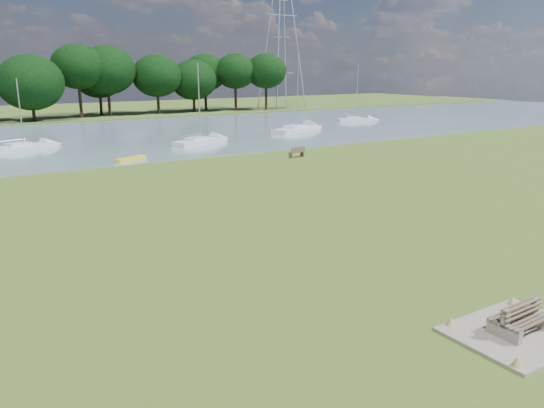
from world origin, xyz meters
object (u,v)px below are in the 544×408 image
sailboat_0 (23,145)px  sailboat_4 (356,118)px  sailboat_3 (297,128)px  bench_pair (520,319)px  riverbank_bench (297,152)px  pylon (282,12)px  sailboat_1 (200,140)px  kayak (131,159)px

sailboat_0 → sailboat_4: bearing=-14.9°
sailboat_0 → sailboat_3: size_ratio=0.68×
bench_pair → sailboat_3: bearing=61.0°
riverbank_bench → sailboat_4: 35.64m
pylon → sailboat_4: bearing=-100.5°
bench_pair → sailboat_0: (-7.42, 50.16, -0.02)m
pylon → sailboat_1: (-36.62, -39.52, -18.34)m
bench_pair → sailboat_0: bearing=96.9°
pylon → sailboat_0: pylon is taller
bench_pair → pylon: size_ratio=0.06×
riverbank_bench → sailboat_4: bearing=34.6°
sailboat_3 → sailboat_1: bearing=173.7°
bench_pair → sailboat_3: sailboat_3 is taller
sailboat_1 → sailboat_3: sailboat_3 is taller
kayak → pylon: size_ratio=0.10×
bench_pair → sailboat_4: sailboat_4 is taller
sailboat_3 → pylon: bearing=38.9°
sailboat_0 → bench_pair: bearing=-101.8°
sailboat_1 → sailboat_3: bearing=-7.3°
bench_pair → pylon: pylon is taller
kayak → sailboat_0: sailboat_0 is taller
sailboat_1 → bench_pair: bearing=-123.7°
riverbank_bench → sailboat_4: (27.20, 23.03, 0.00)m
riverbank_bench → sailboat_1: 13.48m
riverbank_bench → bench_pair: bearing=-118.9°
riverbank_bench → sailboat_3: 20.55m
pylon → sailboat_4: 35.05m
kayak → sailboat_4: (40.98, 16.63, 0.31)m
bench_pair → sailboat_1: bearing=76.3°
kayak → pylon: (46.42, 46.00, 18.66)m
sailboat_0 → sailboat_3: 32.73m
sailboat_4 → sailboat_3: bearing=-136.4°
bench_pair → riverbank_bench: bearing=65.3°
bench_pair → sailboat_0: 50.70m
riverbank_bench → kayak: size_ratio=0.56×
sailboat_3 → sailboat_4: 16.65m
bench_pair → kayak: size_ratio=0.63×
bench_pair → sailboat_3: size_ratio=0.18×
sailboat_0 → sailboat_1: sailboat_1 is taller
kayak → sailboat_3: size_ratio=0.29×
sailboat_0 → sailboat_3: (32.69, -1.68, 0.04)m
kayak → sailboat_1: (9.80, 6.48, 0.32)m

